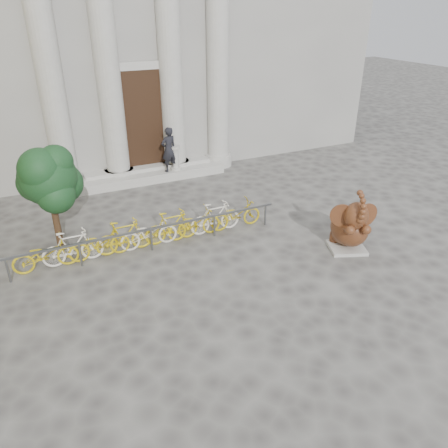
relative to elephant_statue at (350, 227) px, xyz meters
name	(u,v)px	position (x,y,z in m)	size (l,w,h in m)	color
ground	(270,310)	(-3.48, -1.44, -0.73)	(80.00, 80.00, 0.00)	#474442
classical_building	(105,14)	(-3.48, 13.50, 5.25)	(22.00, 10.70, 12.00)	gray
entrance_steps	(151,175)	(-3.48, 7.96, -0.55)	(6.00, 1.20, 0.36)	#A8A59E
elephant_statue	(350,227)	(0.00, 0.00, 0.00)	(1.36, 1.60, 2.01)	#A8A59E
bike_rack	(149,231)	(-5.16, 2.68, -0.23)	(8.00, 0.53, 1.00)	slate
tree	(49,179)	(-7.52, 3.75, 1.43)	(1.79, 1.63, 3.10)	#332114
pedestrian	(169,150)	(-2.79, 7.61, 0.53)	(0.65, 0.43, 1.80)	black
balustrade_post	(175,159)	(-2.52, 7.66, 0.08)	(0.40, 0.40, 0.99)	#A8A59E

